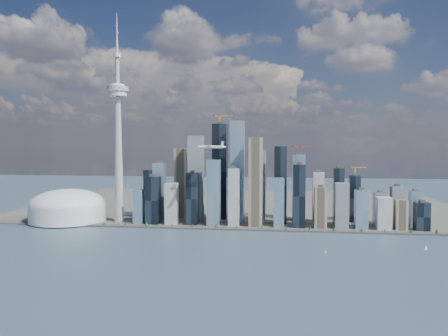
# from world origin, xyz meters

# --- Properties ---
(ground) EXTENTS (4000.00, 4000.00, 0.00)m
(ground) POSITION_xyz_m (0.00, 0.00, 0.00)
(ground) COLOR #33495A
(ground) RESTS_ON ground
(seawall) EXTENTS (1100.00, 22.00, 4.00)m
(seawall) POSITION_xyz_m (0.00, 250.00, 2.00)
(seawall) COLOR #383838
(seawall) RESTS_ON ground
(land) EXTENTS (1400.00, 900.00, 3.00)m
(land) POSITION_xyz_m (0.00, 700.00, 1.50)
(land) COLOR #4C4C47
(land) RESTS_ON ground
(shoreline_trees) EXTENTS (960.53, 7.20, 8.80)m
(shoreline_trees) POSITION_xyz_m (0.00, 250.00, 8.78)
(shoreline_trees) COLOR #3F2D1E
(shoreline_trees) RESTS_ON seawall
(skyscraper_cluster) EXTENTS (736.00, 142.00, 288.38)m
(skyscraper_cluster) POSITION_xyz_m (59.61, 336.81, 90.14)
(skyscraper_cluster) COLOR black
(skyscraper_cluster) RESTS_ON land
(needle_tower) EXTENTS (56.00, 56.00, 550.50)m
(needle_tower) POSITION_xyz_m (-300.00, 310.00, 235.84)
(needle_tower) COLOR #A3A29D
(needle_tower) RESTS_ON land
(dome_stadium) EXTENTS (200.00, 200.00, 86.00)m
(dome_stadium) POSITION_xyz_m (-440.00, 300.00, 39.44)
(dome_stadium) COLOR silver
(dome_stadium) RESTS_ON land
(airplane) EXTENTS (72.33, 64.10, 17.62)m
(airplane) POSITION_xyz_m (-36.23, 225.86, 203.55)
(airplane) COLOR white
(airplane) RESTS_ON ground
(sailboat_west) EXTENTS (5.90, 2.25, 8.15)m
(sailboat_west) POSITION_xyz_m (216.21, 42.96, 2.61)
(sailboat_west) COLOR white
(sailboat_west) RESTS_ON ground
(sailboat_east) EXTENTS (7.58, 3.82, 10.56)m
(sailboat_east) POSITION_xyz_m (415.99, 98.14, 3.39)
(sailboat_east) COLOR white
(sailboat_east) RESTS_ON ground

